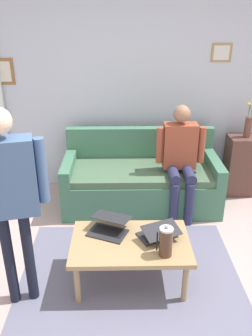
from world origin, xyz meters
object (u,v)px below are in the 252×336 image
object	(u,v)px
person_standing	(8,187)
laptop_center	(109,227)
coffee_table	(130,246)
french_press	(166,242)
flower_vase	(248,124)
side_shelf	(242,165)
person_seated	(180,155)
couch	(141,180)
laptop_left	(158,233)

from	to	relation	value
person_standing	laptop_center	bearing A→B (deg)	-153.74
coffee_table	french_press	distance (m)	0.37
coffee_table	flower_vase	world-z (taller)	flower_vase
french_press	side_shelf	bearing A→B (deg)	-123.75
coffee_table	laptop_center	bearing A→B (deg)	-38.11
side_shelf	flower_vase	distance (m)	0.55
laptop_center	person_seated	distance (m)	1.32
side_shelf	person_standing	bearing A→B (deg)	37.66
laptop_center	side_shelf	distance (m)	2.25
coffee_table	flower_vase	distance (m)	2.29
coffee_table	person_seated	distance (m)	1.36
couch	side_shelf	distance (m)	1.35
laptop_center	flower_vase	xyz separation A→B (m)	(-1.68, -1.49, 0.47)
laptop_center	person_seated	size ratio (longest dim) A/B	0.33
couch	flower_vase	bearing A→B (deg)	-169.74
couch	laptop_center	world-z (taller)	couch
french_press	person_seated	world-z (taller)	person_seated
coffee_table	laptop_center	world-z (taller)	laptop_center
coffee_table	person_standing	world-z (taller)	person_standing
couch	laptop_center	xyz separation A→B (m)	(0.36, 1.25, 0.16)
side_shelf	french_press	bearing A→B (deg)	56.25
laptop_center	french_press	distance (m)	0.57
laptop_center	person_standing	size ratio (longest dim) A/B	0.26
coffee_table	person_seated	bearing A→B (deg)	-116.94
coffee_table	laptop_left	world-z (taller)	laptop_left
coffee_table	laptop_left	distance (m)	0.26
laptop_left	couch	bearing A→B (deg)	-86.84
coffee_table	laptop_left	xyz separation A→B (m)	(-0.24, -0.05, 0.09)
laptop_left	laptop_center	size ratio (longest dim) A/B	0.94
laptop_left	laptop_center	distance (m)	0.44
laptop_left	laptop_center	world-z (taller)	same
french_press	laptop_center	bearing A→B (deg)	-35.74
couch	laptop_left	xyz separation A→B (m)	(-0.07, 1.35, 0.16)
person_seated	person_standing	bearing A→B (deg)	42.69
coffee_table	flower_vase	xyz separation A→B (m)	(-1.49, -1.64, 0.57)
side_shelf	person_seated	xyz separation A→B (m)	(0.90, 0.47, 0.34)
laptop_left	french_press	bearing A→B (deg)	97.45
coffee_table	person_seated	world-z (taller)	person_seated
coffee_table	person_standing	xyz separation A→B (m)	(0.90, 0.20, 0.68)
person_standing	couch	bearing A→B (deg)	-123.59
laptop_center	laptop_left	bearing A→B (deg)	167.45
laptop_left	flower_vase	xyz separation A→B (m)	(-1.25, -1.59, 0.48)
person_seated	side_shelf	bearing A→B (deg)	-152.50
laptop_center	french_press	world-z (taller)	french_press
side_shelf	flower_vase	bearing A→B (deg)	132.55
flower_vase	person_seated	size ratio (longest dim) A/B	0.35
laptop_center	side_shelf	xyz separation A→B (m)	(-1.68, -1.49, -0.08)
coffee_table	laptop_left	bearing A→B (deg)	-168.13
laptop_center	couch	bearing A→B (deg)	-105.83
coffee_table	french_press	xyz separation A→B (m)	(-0.27, 0.18, 0.18)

